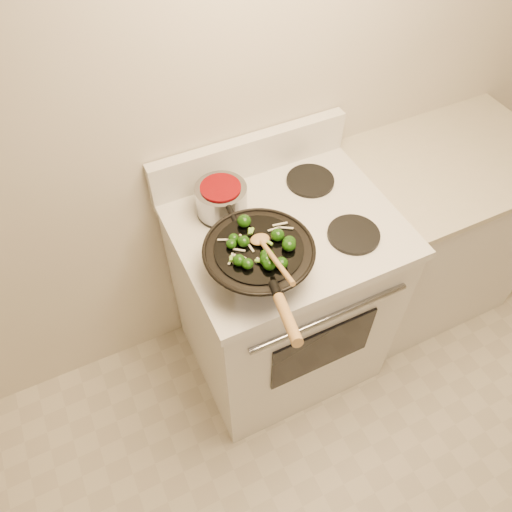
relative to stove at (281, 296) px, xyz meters
name	(u,v)px	position (x,y,z in m)	size (l,w,h in m)	color
stove	(281,296)	(0.00, 0.00, 0.00)	(0.78, 0.67, 1.08)	silver
counter_unit	(427,234)	(0.79, 0.03, -0.01)	(0.83, 0.62, 0.91)	silver
wok	(259,259)	(-0.18, -0.16, 0.52)	(0.35, 0.57, 0.23)	black
stirfry	(265,247)	(-0.17, -0.17, 0.58)	(0.25, 0.24, 0.04)	#113408
wooden_spoon	(269,251)	(-0.17, -0.20, 0.60)	(0.07, 0.28, 0.10)	#A1763F
saucepan	(221,199)	(-0.18, 0.15, 0.52)	(0.18, 0.29, 0.11)	gray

